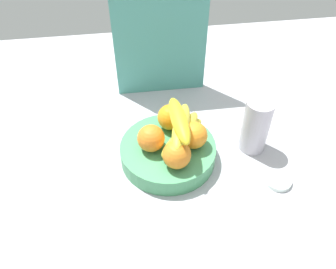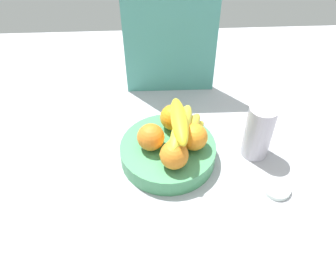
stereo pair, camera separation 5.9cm
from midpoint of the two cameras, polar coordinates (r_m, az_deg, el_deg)
name	(u,v)px [view 1 (the left image)]	position (r cm, az deg, el deg)	size (l,w,h in cm)	color
ground_plane	(171,154)	(95.85, -1.35, -3.29)	(180.00, 140.00, 3.00)	#ACACB5
fruit_bowl	(168,152)	(90.97, -1.87, -2.98)	(25.03, 25.03, 4.88)	#479762
orange_front_left	(151,138)	(86.38, -4.80, -0.70)	(6.97, 6.97, 6.97)	orange
orange_front_right	(176,155)	(82.21, -0.76, -3.45)	(6.97, 6.97, 6.97)	orange
orange_center	(194,135)	(86.95, 2.36, -0.18)	(6.97, 6.97, 6.97)	orange
orange_back_left	(170,117)	(92.01, -1.45, 2.84)	(6.97, 6.97, 6.97)	orange
banana_bunch	(182,129)	(85.78, 0.31, 0.79)	(14.88, 17.41, 10.60)	yellow
cutting_board	(160,40)	(106.28, -2.92, 15.34)	(28.00, 1.80, 36.00)	teal
thermos_tumbler	(256,126)	(92.46, 12.56, 1.35)	(7.19, 7.19, 15.60)	silver
jar_lid	(278,181)	(90.52, 15.97, -7.41)	(6.62, 6.62, 1.15)	white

